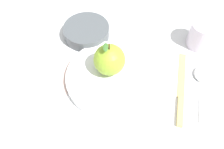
# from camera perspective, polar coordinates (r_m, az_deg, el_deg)

# --- Properties ---
(ground_plane) EXTENTS (2.40, 2.40, 0.00)m
(ground_plane) POSITION_cam_1_polar(r_m,az_deg,el_deg) (0.63, 4.09, -2.50)
(ground_plane) COLOR silver
(dinner_plate) EXTENTS (0.24, 0.24, 0.02)m
(dinner_plate) POSITION_cam_1_polar(r_m,az_deg,el_deg) (0.63, 0.00, -0.47)
(dinner_plate) COLOR white
(dinner_plate) RESTS_ON ground_plane
(apple) EXTENTS (0.08, 0.08, 0.10)m
(apple) POSITION_cam_1_polar(r_m,az_deg,el_deg) (0.61, -0.61, 3.51)
(apple) COLOR #8CB22D
(apple) RESTS_ON dinner_plate
(side_bowl) EXTENTS (0.14, 0.14, 0.04)m
(side_bowl) POSITION_cam_1_polar(r_m,az_deg,el_deg) (0.73, -6.03, 10.24)
(side_bowl) COLOR #4C5156
(side_bowl) RESTS_ON ground_plane
(cup) EXTENTS (0.07, 0.07, 0.08)m
(cup) POSITION_cam_1_polar(r_m,az_deg,el_deg) (0.74, 20.52, 8.96)
(cup) COLOR silver
(cup) RESTS_ON ground_plane
(knife) EXTENTS (0.17, 0.18, 0.01)m
(knife) POSITION_cam_1_polar(r_m,az_deg,el_deg) (0.64, 15.92, -4.29)
(knife) COLOR #D8B766
(knife) RESTS_ON ground_plane
(spoon) EXTENTS (0.13, 0.14, 0.01)m
(spoon) POSITION_cam_1_polar(r_m,az_deg,el_deg) (0.68, 20.05, -1.13)
(spoon) COLOR silver
(spoon) RESTS_ON ground_plane
(linen_napkin) EXTENTS (0.20, 0.21, 0.00)m
(linen_napkin) POSITION_cam_1_polar(r_m,az_deg,el_deg) (0.66, -14.62, -0.93)
(linen_napkin) COLOR beige
(linen_napkin) RESTS_ON ground_plane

